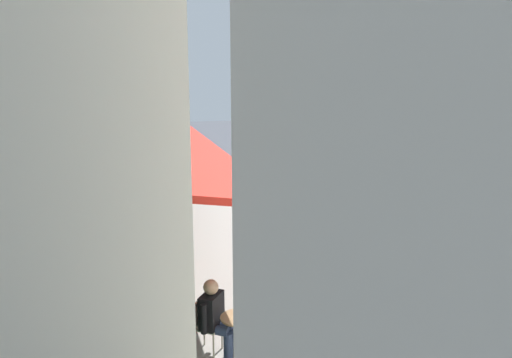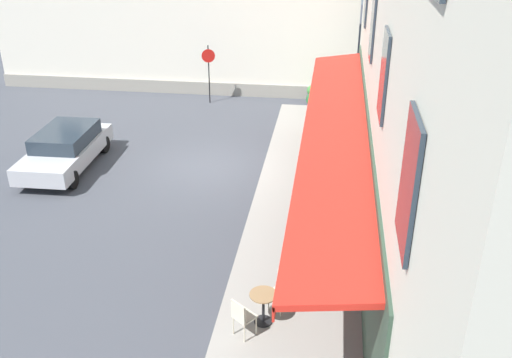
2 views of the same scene
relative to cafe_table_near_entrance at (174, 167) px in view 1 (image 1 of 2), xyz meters
The scene contains 14 objects.
ground_plane 11.39m from the cafe_table_near_entrance, 17.72° to the left, with size 70.00×70.00×0.00m, color #42444C.
sidewalk_cafe_terrace 7.60m from the cafe_table_near_entrance, ahead, with size 20.50×3.20×0.01m, color gray.
cafe_table_near_entrance is the anchor object (origin of this frame).
cafe_chair_cream_kerbside 0.63m from the cafe_table_near_entrance, 42.58° to the left, with size 0.57×0.57×0.91m.
cafe_chair_cream_facing_street 0.63m from the cafe_table_near_entrance, 134.59° to the right, with size 0.57×0.57×0.91m.
cafe_table_mid_terrace 14.76m from the cafe_table_near_entrance, ahead, with size 0.60×0.60×0.75m.
cafe_chair_cream_corner_left 15.03m from the cafe_table_near_entrance, ahead, with size 0.54×0.54×0.91m.
cafe_chair_cream_back_row 14.41m from the cafe_table_near_entrance, ahead, with size 0.56×0.56×0.91m.
cafe_table_streetside 3.28m from the cafe_table_near_entrance, 11.35° to the left, with size 0.60×0.60×0.75m.
cafe_chair_cream_near_door 2.91m from the cafe_table_near_entrance, 20.81° to the left, with size 0.56×0.56×0.91m.
cafe_chair_cream_corner_right 3.76m from the cafe_table_near_entrance, ahead, with size 0.55×0.55×0.91m.
seated_patron_in_blue 0.47m from the cafe_table_near_entrance, 42.58° to the left, with size 0.66×0.65×1.34m.
seated_companion_in_black 14.53m from the cafe_table_near_entrance, ahead, with size 0.64×0.66×1.32m.
parked_car_silver 13.12m from the cafe_table_near_entrance, 39.17° to the left, with size 4.35×1.91×1.33m.
Camera 1 is at (11.29, -5.73, 4.72)m, focal length 35.30 mm.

